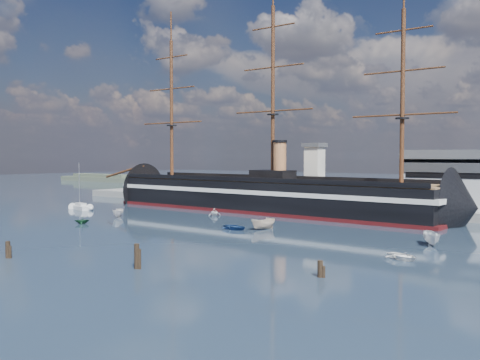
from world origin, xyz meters
The scene contains 16 objects.
ground centered at (0.00, 40.00, 0.00)m, with size 600.00×600.00×0.00m, color #243245.
quay centered at (10.00, 76.00, 0.00)m, with size 180.00×18.00×2.00m, color slate.
quay_tower centered at (3.00, 73.00, 9.75)m, with size 5.00×5.00×15.00m.
shoreline centered at (-139.23, 135.00, 1.45)m, with size 120.00×10.00×4.00m.
warship centered at (-5.06, 60.00, 4.04)m, with size 113.19×19.76×53.94m.
sailboat centered at (-43.81, 35.52, 0.77)m, with size 7.83×4.18×12.03m.
motorboat_a centered at (-22.99, 30.12, 0.00)m, with size 5.75×2.11×2.30m, color white.
motorboat_b centered at (10.26, 29.91, 0.00)m, with size 3.16×1.27×1.48m, color navy.
motorboat_c centered at (14.36, 33.17, 0.00)m, with size 6.49×2.38×2.60m, color beige.
motorboat_d centered at (-7.58, 45.31, 0.00)m, with size 5.23×2.27×1.92m, color white.
motorboat_e centered at (45.46, 20.44, 0.00)m, with size 2.89×1.16×1.35m, color white.
motorboat_f centered at (45.10, 33.98, 0.00)m, with size 6.68×2.45×2.67m, color white.
motorboat_g centered at (-19.71, 18.08, 0.00)m, with size 4.51×1.96×1.66m, color #113920.
piling_near_mid centered at (2.67, -10.43, 0.00)m, with size 0.64×0.64×2.98m, color black.
piling_near_right centered at (21.67, -4.64, 0.00)m, with size 0.64×0.64×3.77m, color black.
piling_far_right centered at (41.70, 4.77, 0.00)m, with size 0.64×0.64×2.61m, color black.
Camera 1 is at (70.48, -48.52, 13.76)m, focal length 40.00 mm.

